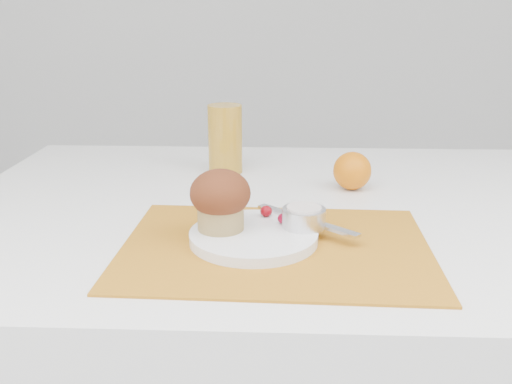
{
  "coord_description": "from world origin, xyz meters",
  "views": [
    {
      "loc": [
        -0.05,
        -0.86,
        1.07
      ],
      "look_at": [
        -0.08,
        -0.04,
        0.8
      ],
      "focal_mm": 40.0,
      "sensor_mm": 36.0,
      "label": 1
    }
  ],
  "objects_px": {
    "muffin": "(220,199)",
    "plate": "(254,236)",
    "juice_glass": "(225,139)",
    "orange": "(352,171)"
  },
  "relations": [
    {
      "from": "muffin",
      "to": "plate",
      "type": "bearing_deg",
      "value": -10.97
    },
    {
      "from": "juice_glass",
      "to": "muffin",
      "type": "xyz_separation_m",
      "value": [
        0.03,
        -0.35,
        -0.0
      ]
    },
    {
      "from": "plate",
      "to": "muffin",
      "type": "distance_m",
      "value": 0.07
    },
    {
      "from": "plate",
      "to": "orange",
      "type": "bearing_deg",
      "value": 57.1
    },
    {
      "from": "juice_glass",
      "to": "muffin",
      "type": "relative_size",
      "value": 1.56
    },
    {
      "from": "plate",
      "to": "orange",
      "type": "distance_m",
      "value": 0.31
    },
    {
      "from": "plate",
      "to": "juice_glass",
      "type": "distance_m",
      "value": 0.37
    },
    {
      "from": "juice_glass",
      "to": "muffin",
      "type": "distance_m",
      "value": 0.35
    },
    {
      "from": "plate",
      "to": "juice_glass",
      "type": "height_order",
      "value": "juice_glass"
    },
    {
      "from": "juice_glass",
      "to": "muffin",
      "type": "height_order",
      "value": "juice_glass"
    }
  ]
}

